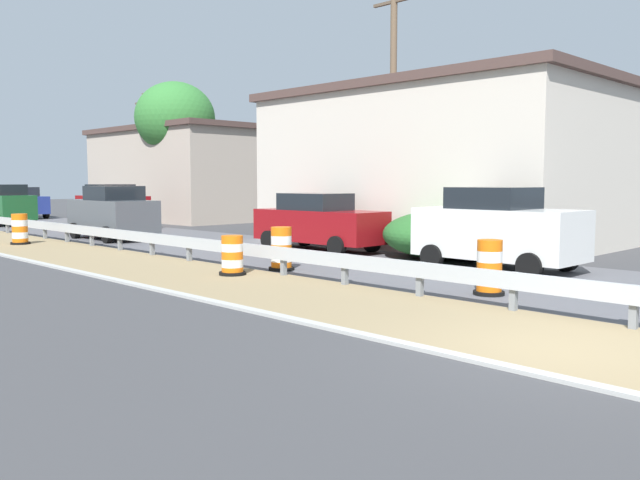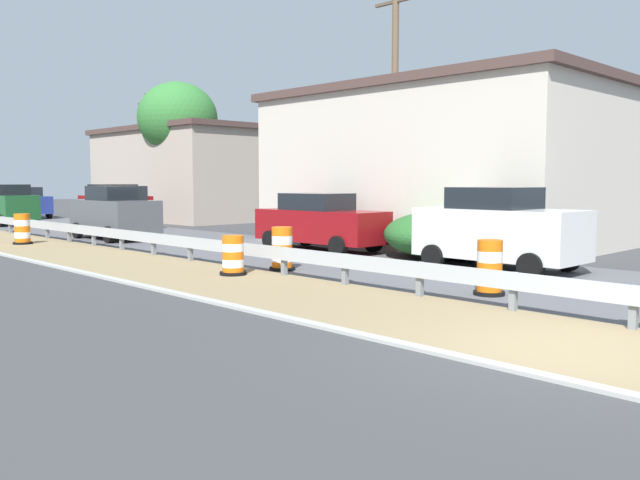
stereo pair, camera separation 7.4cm
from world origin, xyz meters
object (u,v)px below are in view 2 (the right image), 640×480
at_px(car_trailing_far_lane, 8,205).
at_px(utility_pole_mid, 148,155).
at_px(traffic_barrel_nearest, 490,270).
at_px(car_mid_far_lane, 25,203).
at_px(traffic_barrel_mid, 233,257).
at_px(car_distant_a, 115,206).
at_px(car_lead_far_lane, 115,213).
at_px(car_trailing_near_lane, 320,222).
at_px(utility_pole_near, 395,114).
at_px(car_distant_c, 499,229).
at_px(traffic_barrel_close, 282,251).
at_px(traffic_barrel_farther, 22,230).

distance_m(car_trailing_far_lane, utility_pole_mid, 7.78).
relative_size(traffic_barrel_nearest, car_mid_far_lane, 0.24).
distance_m(traffic_barrel_mid, car_distant_a, 17.89).
relative_size(car_lead_far_lane, car_mid_far_lane, 0.93).
xyz_separation_m(car_trailing_near_lane, utility_pole_near, (3.02, -0.71, 3.73)).
relative_size(traffic_barrel_mid, car_distant_c, 0.23).
bearing_deg(car_distant_a, traffic_barrel_close, -12.05).
height_order(traffic_barrel_mid, utility_pole_near, utility_pole_near).
height_order(car_trailing_far_lane, car_distant_a, car_distant_a).
height_order(traffic_barrel_farther, car_trailing_far_lane, car_trailing_far_lane).
distance_m(car_mid_far_lane, car_distant_a, 12.37).
distance_m(traffic_barrel_nearest, car_lead_far_lane, 17.36).
relative_size(traffic_barrel_close, car_mid_far_lane, 0.24).
bearing_deg(traffic_barrel_mid, traffic_barrel_nearest, -71.63).
bearing_deg(car_mid_far_lane, traffic_barrel_close, -6.91).
height_order(car_distant_c, utility_pole_mid, utility_pole_mid).
xyz_separation_m(traffic_barrel_farther, car_distant_a, (6.30, 5.12, 0.57)).
bearing_deg(traffic_barrel_nearest, car_distant_c, 27.72).
bearing_deg(traffic_barrel_nearest, car_mid_far_lane, 83.78).
height_order(traffic_barrel_nearest, utility_pole_mid, utility_pole_mid).
xyz_separation_m(car_mid_far_lane, utility_pole_mid, (3.59, -8.93, 2.80)).
distance_m(traffic_barrel_close, utility_pole_mid, 22.37).
distance_m(traffic_barrel_nearest, car_mid_far_lane, 35.57).
relative_size(car_trailing_near_lane, car_trailing_far_lane, 1.17).
bearing_deg(traffic_barrel_nearest, traffic_barrel_mid, 108.37).
xyz_separation_m(traffic_barrel_nearest, car_distant_a, (3.57, 22.99, 0.57)).
bearing_deg(traffic_barrel_farther, traffic_barrel_nearest, -81.31).
bearing_deg(traffic_barrel_close, car_mid_far_lane, 81.52).
xyz_separation_m(utility_pole_near, utility_pole_mid, (0.88, 18.59, -0.92)).
relative_size(car_lead_far_lane, car_distant_a, 1.03).
bearing_deg(utility_pole_mid, car_distant_c, -99.07).
xyz_separation_m(car_trailing_near_lane, car_mid_far_lane, (0.31, 26.81, 0.01)).
bearing_deg(traffic_barrel_farther, traffic_barrel_mid, -86.43).
distance_m(car_mid_far_lane, car_trailing_far_lane, 6.75).
bearing_deg(car_trailing_near_lane, car_mid_far_lane, 178.43).
relative_size(car_trailing_near_lane, utility_pole_near, 0.53).
height_order(traffic_barrel_close, utility_pole_mid, utility_pole_mid).
distance_m(car_distant_a, utility_pole_near, 15.87).
bearing_deg(traffic_barrel_mid, car_mid_far_lane, 78.73).
bearing_deg(car_lead_far_lane, traffic_barrel_farther, 82.40).
bearing_deg(utility_pole_mid, car_trailing_far_lane, 156.37).
relative_size(car_lead_far_lane, utility_pole_mid, 0.60).
xyz_separation_m(traffic_barrel_close, utility_pole_mid, (8.00, 20.64, 3.26)).
xyz_separation_m(traffic_barrel_nearest, car_lead_far_lane, (0.69, 17.34, 0.55)).
bearing_deg(car_mid_far_lane, car_lead_far_lane, -8.39).
relative_size(traffic_barrel_nearest, utility_pole_mid, 0.16).
bearing_deg(car_distant_c, car_distant_a, -179.61).
bearing_deg(car_distant_c, traffic_barrel_farther, -158.16).
height_order(car_lead_far_lane, car_trailing_far_lane, car_trailing_far_lane).
distance_m(car_mid_far_lane, utility_pole_near, 27.90).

